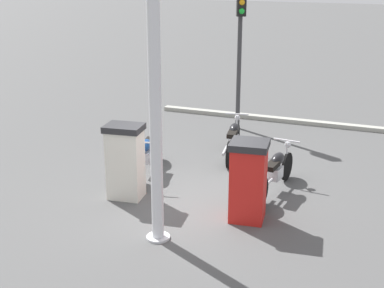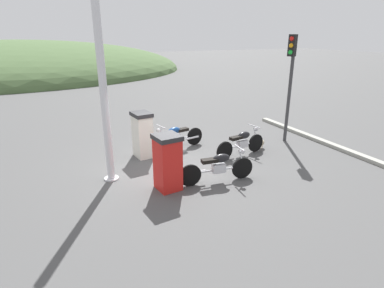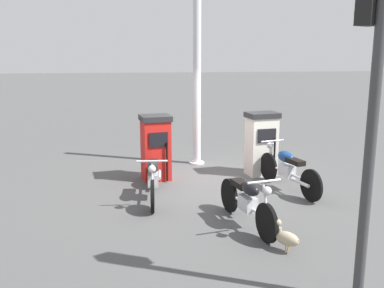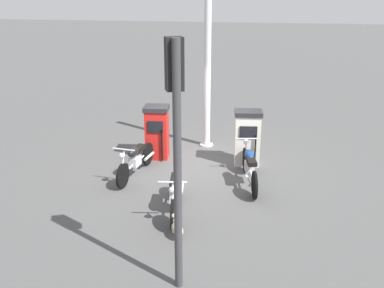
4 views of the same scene
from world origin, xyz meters
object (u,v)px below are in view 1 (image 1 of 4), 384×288
object	(u,v)px
motorcycle_far_pump	(147,153)
wandering_duck	(235,135)
fuel_pump_far	(125,161)
canopy_support_pole	(155,110)
motorcycle_near_pump	(276,171)
roadside_traffic_light	(240,35)
fuel_pump_near	(248,180)
motorcycle_extra	(233,139)

from	to	relation	value
motorcycle_far_pump	wandering_duck	bearing A→B (deg)	-21.19
fuel_pump_far	canopy_support_pole	bearing A→B (deg)	-133.88
motorcycle_near_pump	roadside_traffic_light	bearing A→B (deg)	28.03
motorcycle_near_pump	motorcycle_far_pump	bearing A→B (deg)	93.02
fuel_pump_near	motorcycle_far_pump	distance (m)	2.95
motorcycle_near_pump	canopy_support_pole	size ratio (longest dim) A/B	0.46
motorcycle_near_pump	wandering_duck	distance (m)	3.17
fuel_pump_near	motorcycle_far_pump	xyz separation A→B (m)	(1.23, 2.67, -0.27)
fuel_pump_far	canopy_support_pole	xyz separation A→B (m)	(-1.28, -1.33, 1.47)
canopy_support_pole	fuel_pump_near	bearing A→B (deg)	-42.24
fuel_pump_near	motorcycle_extra	distance (m)	3.28
wandering_duck	canopy_support_pole	world-z (taller)	canopy_support_pole
fuel_pump_far	motorcycle_near_pump	distance (m)	3.00
fuel_pump_far	motorcycle_near_pump	bearing A→B (deg)	-62.47
canopy_support_pole	fuel_pump_far	bearing A→B (deg)	46.12
motorcycle_near_pump	canopy_support_pole	distance (m)	3.45
motorcycle_extra	canopy_support_pole	xyz separation A→B (m)	(-4.29, -0.13, 1.77)
fuel_pump_near	canopy_support_pole	bearing A→B (deg)	137.76
fuel_pump_near	wandering_duck	size ratio (longest dim) A/B	3.22
wandering_duck	fuel_pump_far	bearing A→B (deg)	167.30
roadside_traffic_light	motorcycle_extra	bearing A→B (deg)	-164.49
canopy_support_pole	motorcycle_near_pump	bearing A→B (deg)	-26.37
fuel_pump_near	wandering_duck	xyz separation A→B (m)	(4.02, 1.58, -0.53)
motorcycle_far_pump	motorcycle_extra	size ratio (longest dim) A/B	1.08
motorcycle_near_pump	canopy_support_pole	bearing A→B (deg)	153.63
motorcycle_near_pump	fuel_pump_far	bearing A→B (deg)	117.53
motorcycle_far_pump	canopy_support_pole	distance (m)	3.41
wandering_duck	canopy_support_pole	xyz separation A→B (m)	(-5.30, -0.42, 2.01)
motorcycle_far_pump	wandering_duck	size ratio (longest dim) A/B	4.61
fuel_pump_far	wandering_duck	xyz separation A→B (m)	(4.02, -0.91, -0.54)
fuel_pump_near	canopy_support_pole	world-z (taller)	canopy_support_pole
fuel_pump_near	roadside_traffic_light	distance (m)	5.91
motorcycle_extra	wandering_duck	world-z (taller)	motorcycle_extra
wandering_duck	motorcycle_extra	bearing A→B (deg)	-163.57
roadside_traffic_light	motorcycle_near_pump	bearing A→B (deg)	-151.97
motorcycle_far_pump	motorcycle_extra	world-z (taller)	motorcycle_far_pump
fuel_pump_near	roadside_traffic_light	size ratio (longest dim) A/B	0.39
motorcycle_extra	canopy_support_pole	distance (m)	4.64
motorcycle_near_pump	roadside_traffic_light	distance (m)	4.90
fuel_pump_near	canopy_support_pole	xyz separation A→B (m)	(-1.28, 1.16, 1.48)
fuel_pump_near	wandering_duck	world-z (taller)	fuel_pump_near
motorcycle_extra	fuel_pump_far	bearing A→B (deg)	158.20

